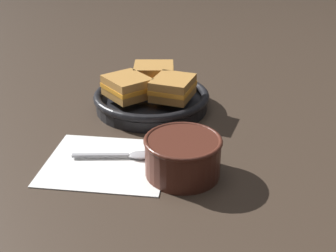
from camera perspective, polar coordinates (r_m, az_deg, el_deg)
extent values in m
plane|color=#382B21|center=(0.82, -0.64, -3.49)|extent=(4.00, 4.00, 0.00)
cube|color=white|center=(0.79, -8.32, -4.85)|extent=(0.24, 0.21, 0.00)
cylinder|color=#4C2319|center=(0.73, 2.02, -4.22)|extent=(0.13, 0.13, 0.07)
cylinder|color=orange|center=(0.72, 2.04, -2.75)|extent=(0.12, 0.12, 0.01)
torus|color=#4C2319|center=(0.72, 2.06, -1.98)|extent=(0.14, 0.14, 0.01)
cube|color=#9E9EA3|center=(0.80, -9.13, -3.94)|extent=(0.10, 0.04, 0.01)
ellipsoid|color=#9E9EA3|center=(0.79, -3.52, -3.94)|extent=(0.06, 0.04, 0.01)
cylinder|color=black|center=(0.99, -2.22, 3.05)|extent=(0.26, 0.26, 0.02)
torus|color=black|center=(0.99, -2.25, 4.17)|extent=(0.27, 0.27, 0.02)
cube|color=#B27A38|center=(1.03, -1.92, 6.35)|extent=(0.11, 0.10, 0.02)
cube|color=orange|center=(1.03, -1.93, 7.08)|extent=(0.11, 0.11, 0.01)
cube|color=#B27A38|center=(1.02, -1.94, 7.82)|extent=(0.11, 0.10, 0.02)
cube|color=#B27A38|center=(0.96, -5.52, 4.55)|extent=(0.13, 0.12, 0.02)
cube|color=orange|center=(0.95, -5.55, 5.33)|extent=(0.13, 0.13, 0.01)
cube|color=#B27A38|center=(0.95, -5.59, 6.12)|extent=(0.13, 0.12, 0.02)
cube|color=#B27A38|center=(0.95, 0.65, 4.41)|extent=(0.09, 0.10, 0.02)
cube|color=orange|center=(0.94, 0.65, 5.20)|extent=(0.09, 0.11, 0.01)
cube|color=#B27A38|center=(0.94, 0.66, 5.99)|extent=(0.09, 0.10, 0.02)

